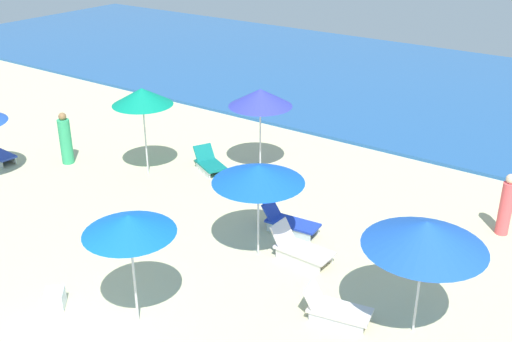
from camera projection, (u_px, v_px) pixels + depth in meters
The scene contains 13 objects.
ocean at pixel (453, 93), 26.92m from camera, with size 60.00×15.83×0.12m, color #235799.
umbrella_0 at pixel (260, 98), 18.63m from camera, with size 1.98×1.98×2.66m.
lounge_chair_0_0 at pixel (209, 163), 19.43m from camera, with size 1.43×1.13×0.69m.
umbrella_1 at pixel (142, 97), 18.28m from camera, with size 1.84×1.84×2.79m.
umbrella_2 at pixel (425, 234), 11.44m from camera, with size 2.38×2.38×2.51m.
lounge_chair_2_0 at pixel (335, 309), 12.62m from camera, with size 1.47×0.89×0.69m.
umbrella_3 at pixel (129, 224), 11.73m from camera, with size 1.83×1.83×2.47m.
umbrella_5 at pixel (258, 174), 14.11m from camera, with size 2.19×2.19×2.38m.
lounge_chair_5_0 at pixel (289, 222), 15.88m from camera, with size 1.54×0.71×0.74m.
lounge_chair_5_1 at pixel (300, 248), 14.68m from camera, with size 1.52×0.71×0.80m.
beachgoer_1 at pixel (66, 140), 19.76m from camera, with size 0.41×0.41×1.73m.
beachgoer_2 at pixel (506, 206), 15.58m from camera, with size 0.45×0.45×1.69m.
cooler_box_0 at pixel (55, 299), 12.98m from camera, with size 0.49×0.39×0.40m, color white.
Camera 1 is at (7.92, -4.09, 8.04)m, focal length 42.94 mm.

